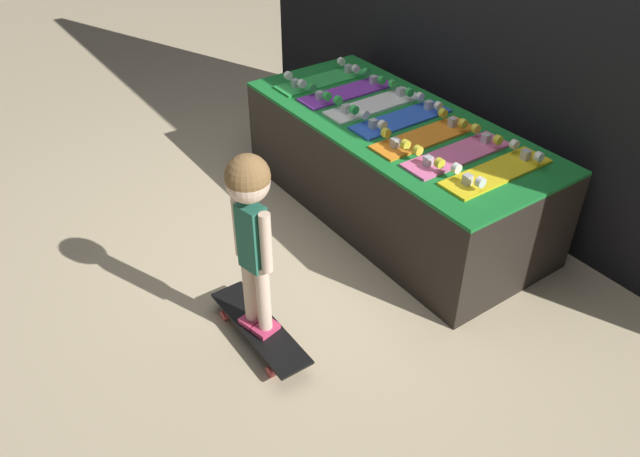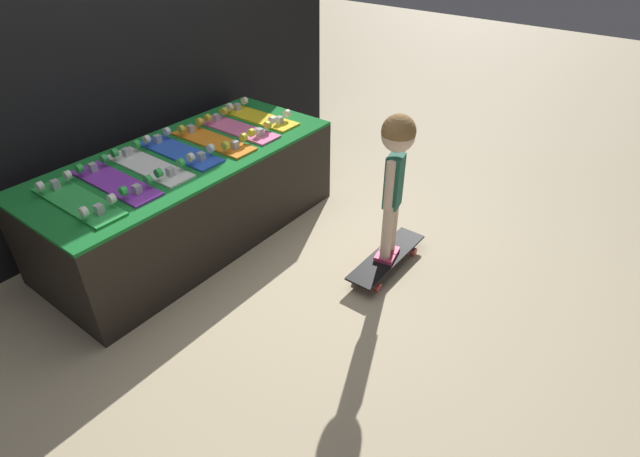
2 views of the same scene
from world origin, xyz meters
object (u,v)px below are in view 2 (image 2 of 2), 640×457
Objects in this scene: skateboard_green_on_rack at (77,200)px; skateboard_purple_on_rack at (115,181)px; skateboard_blue_on_rack at (179,150)px; skateboard_orange_on_rack at (213,140)px; child at (396,163)px; skateboard_pink_on_rack at (238,128)px; skateboard_yellow_on_rack at (258,116)px; skateboard_white_on_rack at (148,165)px; skateboard_on_floor at (387,258)px.

skateboard_purple_on_rack is (0.24, 0.02, 0.00)m from skateboard_green_on_rack.
skateboard_orange_on_rack is at bearing -10.49° from skateboard_blue_on_rack.
skateboard_orange_on_rack is 0.68× the size of child.
skateboard_pink_on_rack is at bearing -0.36° from skateboard_purple_on_rack.
child is at bearing -52.02° from skateboard_purple_on_rack.
skateboard_pink_on_rack is at bearing -172.24° from skateboard_yellow_on_rack.
skateboard_blue_on_rack is 1.00× the size of skateboard_yellow_on_rack.
skateboard_blue_on_rack is at bearing 3.33° from skateboard_purple_on_rack.
skateboard_white_on_rack is 1.00× the size of skateboard_yellow_on_rack.
child is at bearing -100.34° from skateboard_yellow_on_rack.
skateboard_purple_on_rack is 0.98m from skateboard_pink_on_rack.
skateboard_on_floor is (1.23, -1.25, -0.57)m from skateboard_green_on_rack.
skateboard_on_floor is at bearing 51.29° from child.
skateboard_orange_on_rack is 0.49m from skateboard_yellow_on_rack.
skateboard_white_on_rack is (0.49, 0.04, 0.00)m from skateboard_green_on_rack.
skateboard_pink_on_rack is 1.38m from skateboard_on_floor.
skateboard_white_on_rack is 1.00× the size of skateboard_pink_on_rack.
skateboard_on_floor is (0.25, -1.25, -0.57)m from skateboard_orange_on_rack.
skateboard_orange_on_rack is at bearing -4.23° from skateboard_white_on_rack.
skateboard_purple_on_rack is 1.22m from skateboard_yellow_on_rack.
skateboard_pink_on_rack reaches higher than skateboard_on_floor.
skateboard_white_on_rack is at bearing 175.77° from skateboard_orange_on_rack.
child reaches higher than skateboard_orange_on_rack.
skateboard_green_on_rack is 0.25m from skateboard_purple_on_rack.
child is at bearing -59.95° from skateboard_white_on_rack.
skateboard_yellow_on_rack is at bearing 7.76° from skateboard_pink_on_rack.
skateboard_white_on_rack is at bearing -177.88° from skateboard_blue_on_rack.
skateboard_on_floor is at bearing -59.95° from skateboard_white_on_rack.
skateboard_pink_on_rack is at bearing 2.49° from skateboard_orange_on_rack.
skateboard_white_on_rack is 1.00× the size of skateboard_blue_on_rack.
skateboard_blue_on_rack is 1.39m from child.
skateboard_white_on_rack is at bearing 107.90° from child.
skateboard_green_on_rack and skateboard_pink_on_rack have the same top height.
skateboard_yellow_on_rack is at bearing 1.84° from skateboard_green_on_rack.
child is (-0.00, -0.00, 0.68)m from skateboard_on_floor.
skateboard_purple_on_rack is at bearing -178.73° from skateboard_yellow_on_rack.
skateboard_white_on_rack and skateboard_blue_on_rack have the same top height.
skateboard_yellow_on_rack is (0.73, -0.00, 0.00)m from skateboard_blue_on_rack.
skateboard_purple_on_rack is 1.00× the size of skateboard_orange_on_rack.
skateboard_blue_on_rack and skateboard_yellow_on_rack have the same top height.
skateboard_blue_on_rack is 0.49m from skateboard_pink_on_rack.
skateboard_white_on_rack is 0.98m from skateboard_yellow_on_rack.
skateboard_green_on_rack is 1.84m from skateboard_on_floor.
skateboard_yellow_on_rack is (1.47, 0.05, 0.00)m from skateboard_green_on_rack.
skateboard_orange_on_rack is 0.94× the size of skateboard_on_floor.
skateboard_purple_on_rack is at bearing 178.69° from skateboard_orange_on_rack.
child reaches higher than skateboard_green_on_rack.
skateboard_green_on_rack is at bearing 134.71° from skateboard_on_floor.
skateboard_blue_on_rack is 1.00× the size of skateboard_orange_on_rack.
skateboard_white_on_rack and skateboard_yellow_on_rack have the same top height.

